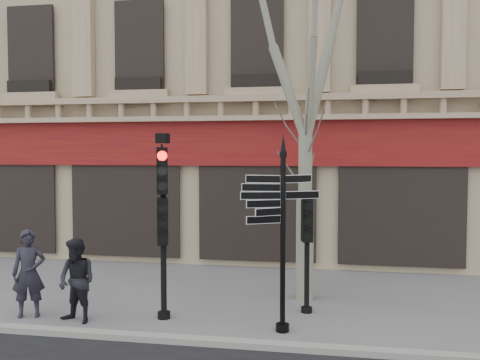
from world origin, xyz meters
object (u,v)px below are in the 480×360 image
(plane_tree, at_px, (306,6))
(traffic_signal_secondary, at_px, (307,232))
(pedestrian_b, at_px, (77,281))
(fingerpost, at_px, (283,200))
(traffic_signal_main, at_px, (163,202))
(pedestrian_a, at_px, (29,273))

(plane_tree, bearing_deg, traffic_signal_secondary, -83.97)
(traffic_signal_secondary, distance_m, plane_tree, 5.00)
(traffic_signal_secondary, bearing_deg, pedestrian_b, -174.95)
(plane_tree, distance_m, pedestrian_b, 7.59)
(fingerpost, height_order, traffic_signal_main, traffic_signal_main)
(fingerpost, xyz_separation_m, traffic_signal_main, (-2.43, 0.35, -0.12))
(traffic_signal_secondary, distance_m, pedestrian_a, 5.73)
(traffic_signal_secondary, height_order, plane_tree, plane_tree)
(pedestrian_b, bearing_deg, pedestrian_a, -172.22)
(traffic_signal_main, distance_m, pedestrian_b, 2.27)
(plane_tree, bearing_deg, pedestrian_a, -156.92)
(traffic_signal_main, distance_m, pedestrian_a, 3.11)
(traffic_signal_main, relative_size, plane_tree, 0.40)
(traffic_signal_main, xyz_separation_m, plane_tree, (2.69, 1.94, 4.24))
(traffic_signal_secondary, bearing_deg, plane_tree, 82.61)
(pedestrian_a, xyz_separation_m, pedestrian_b, (1.14, -0.17, -0.06))
(traffic_signal_main, relative_size, pedestrian_a, 2.09)
(traffic_signal_main, xyz_separation_m, pedestrian_b, (-1.59, -0.55, -1.52))
(traffic_signal_secondary, relative_size, pedestrian_a, 1.36)
(traffic_signal_secondary, bearing_deg, pedestrian_a, 179.75)
(pedestrian_a, bearing_deg, plane_tree, 1.16)
(traffic_signal_main, relative_size, pedestrian_b, 2.24)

